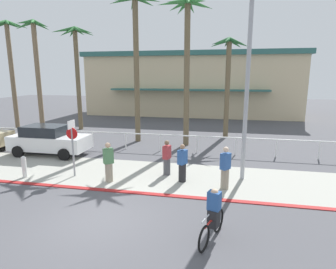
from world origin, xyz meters
name	(u,v)px	position (x,y,z in m)	size (l,w,h in m)	color
ground_plane	(166,145)	(0.00, 10.00, 0.00)	(80.00, 80.00, 0.00)	#4C4C51
sidewalk_strip	(139,175)	(0.00, 4.20, 0.01)	(44.00, 4.00, 0.02)	#9E9E93
curb_paint	(124,192)	(0.00, 2.20, 0.01)	(44.00, 0.24, 0.03)	maroon
building_backdrop	(193,84)	(-0.18, 26.16, 3.50)	(23.78, 9.74, 6.95)	beige
rail_fence	(160,137)	(0.00, 8.50, 0.84)	(26.52, 0.08, 1.04)	white
stop_sign_bike_lane	(72,140)	(-2.83, 3.45, 1.68)	(0.52, 0.56, 2.56)	gray
bollard_0	(24,167)	(-4.91, 2.84, 0.52)	(0.20, 0.20, 1.00)	white
streetlight_curb	(248,81)	(4.60, 4.39, 4.28)	(0.24, 2.54, 7.50)	#9EA0A5
palm_tree_0	(9,49)	(-13.75, 13.30, 6.56)	(2.84, 3.28, 8.82)	#756047
palm_tree_1	(36,55)	(-10.66, 12.35, 6.00)	(2.91, 2.76, 8.58)	#756047
palm_tree_2	(76,53)	(-8.16, 13.97, 6.19)	(3.00, 3.02, 8.26)	brown
palm_tree_3	(136,40)	(-2.11, 10.72, 6.71)	(3.45, 3.28, 9.46)	brown
palm_tree_4	(187,37)	(1.25, 10.26, 6.78)	(3.40, 3.37, 8.98)	brown
palm_tree_5	(228,65)	(3.81, 13.43, 5.22)	(2.78, 2.97, 7.09)	brown
car_white_1	(49,140)	(-6.09, 6.46, 0.87)	(4.40, 2.02, 1.69)	white
cyclist_red_0	(213,216)	(3.56, -0.39, 0.69)	(0.63, 1.75, 1.50)	black
pedestrian_0	(182,165)	(2.06, 3.76, 0.76)	(0.44, 0.48, 1.66)	#232326
pedestrian_1	(225,170)	(3.85, 3.31, 0.82)	(0.45, 0.48, 1.75)	gray
pedestrian_2	(167,159)	(1.24, 4.45, 0.75)	(0.39, 0.45, 1.63)	#4C4C51
pedestrian_3	(109,164)	(-1.01, 3.11, 0.81)	(0.47, 0.46, 1.74)	gray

